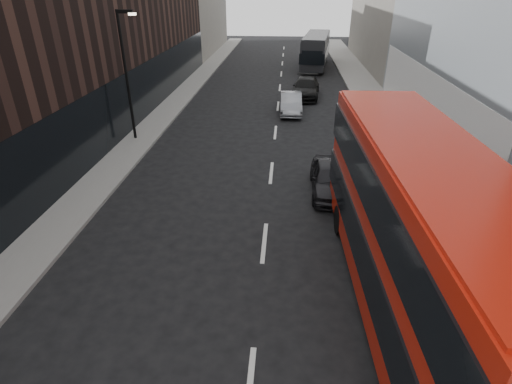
% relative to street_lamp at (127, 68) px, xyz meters
% --- Properties ---
extents(sidewalk_right, '(3.00, 80.00, 0.15)m').
position_rel_street_lamp_xyz_m(sidewalk_right, '(15.72, 7.00, -4.11)').
color(sidewalk_right, slate).
rests_on(sidewalk_right, ground).
extents(sidewalk_left, '(2.00, 80.00, 0.15)m').
position_rel_street_lamp_xyz_m(sidewalk_left, '(0.22, 7.00, -4.11)').
color(sidewalk_left, slate).
rests_on(sidewalk_left, ground).
extents(building_left_mid, '(5.00, 24.00, 14.00)m').
position_rel_street_lamp_xyz_m(building_left_mid, '(-3.28, 12.00, 2.82)').
color(building_left_mid, black).
rests_on(building_left_mid, ground).
extents(street_lamp, '(1.06, 0.22, 7.00)m').
position_rel_street_lamp_xyz_m(street_lamp, '(0.00, 0.00, 0.00)').
color(street_lamp, black).
rests_on(street_lamp, sidewalk_left).
extents(red_bus, '(3.36, 12.27, 4.91)m').
position_rel_street_lamp_xyz_m(red_bus, '(12.40, -12.92, -1.46)').
color(red_bus, '#B31A0B').
rests_on(red_bus, ground).
extents(grey_bus, '(3.83, 10.78, 3.42)m').
position_rel_street_lamp_xyz_m(grey_bus, '(11.85, 24.04, -2.35)').
color(grey_bus, black).
rests_on(grey_bus, ground).
extents(car_a, '(1.69, 4.11, 1.39)m').
position_rel_street_lamp_xyz_m(car_a, '(10.89, -5.84, -3.48)').
color(car_a, black).
rests_on(car_a, ground).
extents(car_b, '(1.58, 4.28, 1.40)m').
position_rel_street_lamp_xyz_m(car_b, '(9.17, 6.35, -3.48)').
color(car_b, gray).
rests_on(car_b, ground).
extents(car_c, '(2.56, 5.35, 1.50)m').
position_rel_street_lamp_xyz_m(car_c, '(10.40, 10.94, -3.43)').
color(car_c, black).
rests_on(car_c, ground).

